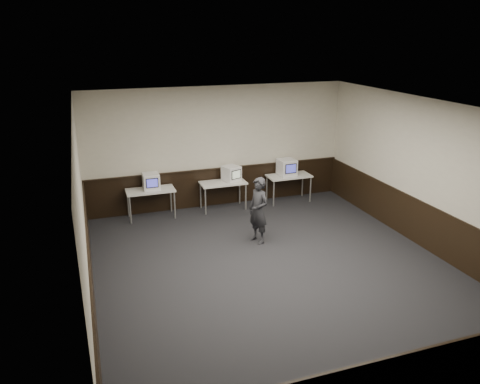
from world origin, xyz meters
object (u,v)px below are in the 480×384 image
at_px(emac_left, 151,181).
at_px(emac_center, 231,173).
at_px(desk_center, 223,185).
at_px(person, 258,210).
at_px(emac_right, 287,167).
at_px(desk_right, 289,178).
at_px(desk_left, 150,192).

xyz_separation_m(emac_left, emac_center, (2.11, 0.01, -0.00)).
relative_size(desk_center, emac_left, 2.71).
bearing_deg(person, emac_right, 123.16).
bearing_deg(emac_left, emac_right, 0.95).
bearing_deg(emac_right, desk_center, 177.89).
relative_size(desk_center, desk_right, 1.00).
xyz_separation_m(desk_center, emac_right, (1.84, 0.04, 0.30)).
bearing_deg(desk_right, emac_right, 147.37).
height_order(desk_left, emac_right, emac_right).
bearing_deg(emac_center, desk_right, -20.93).
height_order(desk_left, emac_center, emac_center).
bearing_deg(emac_right, emac_center, 176.49).
bearing_deg(emac_center, desk_center, 170.59).
bearing_deg(desk_left, desk_center, 0.00).
distance_m(emac_right, person, 2.83).
distance_m(desk_right, emac_center, 1.67).
bearing_deg(desk_right, emac_center, 178.47).
distance_m(emac_left, person, 3.03).
xyz_separation_m(desk_right, emac_right, (-0.06, 0.04, 0.30)).
xyz_separation_m(emac_left, emac_right, (3.70, 0.00, 0.02)).
bearing_deg(desk_center, emac_right, 1.14).
relative_size(desk_left, emac_left, 2.71).
bearing_deg(desk_left, emac_right, 0.56).
relative_size(desk_center, person, 0.80).
height_order(desk_center, person, person).
bearing_deg(emac_left, emac_center, 1.16).
bearing_deg(person, emac_center, 157.46).
relative_size(emac_left, emac_center, 0.84).
bearing_deg(emac_left, desk_center, -0.16).
distance_m(emac_center, person, 2.28).
height_order(desk_right, person, person).
distance_m(emac_left, emac_right, 3.70).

